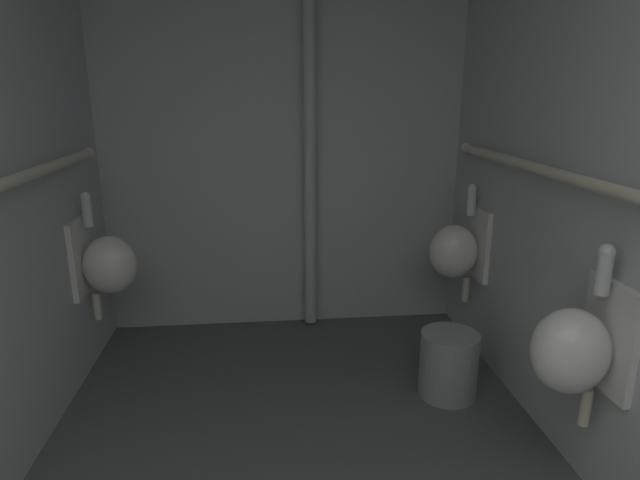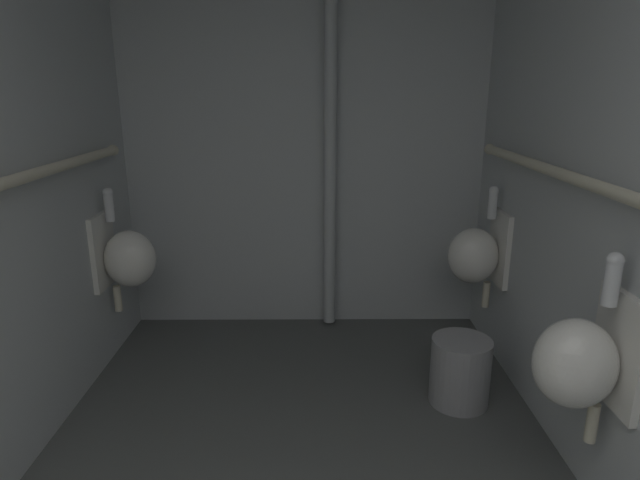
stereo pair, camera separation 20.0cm
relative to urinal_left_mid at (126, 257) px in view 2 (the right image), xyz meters
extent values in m
cube|color=#B3B8BA|center=(1.04, 0.58, 0.72)|extent=(2.50, 0.06, 2.74)
ellipsoid|color=silver|center=(0.02, 0.00, -0.01)|extent=(0.30, 0.26, 0.34)
cube|color=silver|center=(-0.13, 0.00, 0.04)|extent=(0.03, 0.30, 0.44)
cylinder|color=silver|center=(-0.07, 0.00, 0.30)|extent=(0.06, 0.06, 0.16)
sphere|color=silver|center=(-0.07, 0.00, 0.38)|extent=(0.06, 0.06, 0.06)
cylinder|color=beige|center=(-0.08, 0.00, -0.26)|extent=(0.04, 0.04, 0.16)
ellipsoid|color=silver|center=(2.06, -1.25, -0.01)|extent=(0.30, 0.26, 0.34)
cube|color=silver|center=(2.21, -1.25, 0.04)|extent=(0.03, 0.30, 0.44)
cylinder|color=silver|center=(2.15, -1.25, 0.30)|extent=(0.06, 0.06, 0.16)
sphere|color=silver|center=(2.15, -1.25, 0.38)|extent=(0.06, 0.06, 0.06)
cylinder|color=beige|center=(2.16, -1.25, -0.26)|extent=(0.04, 0.04, 0.16)
ellipsoid|color=silver|center=(2.06, 0.05, -0.01)|extent=(0.30, 0.26, 0.34)
cube|color=silver|center=(2.21, 0.05, 0.04)|extent=(0.03, 0.30, 0.44)
cylinder|color=silver|center=(2.15, 0.05, 0.30)|extent=(0.06, 0.06, 0.16)
sphere|color=silver|center=(2.15, 0.05, 0.38)|extent=(0.06, 0.06, 0.06)
cylinder|color=beige|center=(2.16, 0.05, -0.26)|extent=(0.04, 0.04, 0.16)
sphere|color=beige|center=(-0.09, 0.20, 0.60)|extent=(0.06, 0.06, 0.06)
cylinder|color=beige|center=(2.17, -1.25, 0.60)|extent=(0.05, 3.00, 0.05)
sphere|color=beige|center=(2.17, 0.25, 0.60)|extent=(0.06, 0.06, 0.06)
cylinder|color=#B3B8BA|center=(1.21, 0.47, 0.72)|extent=(0.08, 0.08, 2.69)
cylinder|color=gray|center=(1.87, -0.50, -0.47)|extent=(0.31, 0.31, 0.36)
camera|label=1|loc=(0.92, -2.98, 0.95)|focal=29.84mm
camera|label=2|loc=(1.12, -2.98, 0.95)|focal=29.84mm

